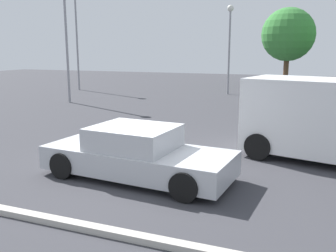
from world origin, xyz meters
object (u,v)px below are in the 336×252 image
object	(u,v)px
pedestrian	(288,110)
light_post_near	(76,23)
sedan_foreground	(137,154)
light_post_mid	(65,21)
light_post_far	(230,34)
dog	(174,137)

from	to	relation	value
pedestrian	light_post_near	world-z (taller)	light_post_near
pedestrian	light_post_near	size ratio (longest dim) A/B	0.21
sedan_foreground	light_post_near	size ratio (longest dim) A/B	0.62
light_post_mid	light_post_far	world-z (taller)	light_post_mid
pedestrian	light_post_near	bearing A→B (deg)	144.91
sedan_foreground	light_post_mid	xyz separation A→B (m)	(-9.57, 10.42, 4.09)
light_post_near	light_post_far	distance (m)	11.60
light_post_far	pedestrian	bearing A→B (deg)	-68.24
pedestrian	light_post_far	size ratio (longest dim) A/B	0.27
light_post_mid	dog	bearing A→B (deg)	-37.66
pedestrian	dog	bearing A→B (deg)	-142.14
pedestrian	light_post_near	distance (m)	19.89
sedan_foreground	light_post_mid	world-z (taller)	light_post_mid
light_post_far	sedan_foreground	bearing A→B (deg)	-84.56
pedestrian	light_post_far	xyz separation A→B (m)	(-4.81, 12.04, 3.19)
dog	light_post_near	distance (m)	19.26
sedan_foreground	light_post_near	world-z (taller)	light_post_near
pedestrian	light_post_near	xyz separation A→B (m)	(-16.28, 10.65, 4.11)
light_post_mid	pedestrian	bearing A→B (deg)	-19.38
light_post_mid	light_post_far	xyz separation A→B (m)	(7.86, 7.59, -0.54)
sedan_foreground	light_post_far	distance (m)	18.44
light_post_near	light_post_mid	size ratio (longest dim) A/B	1.10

